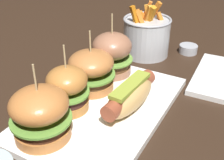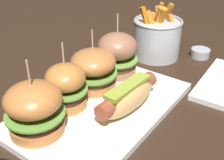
{
  "view_description": "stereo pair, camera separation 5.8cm",
  "coord_description": "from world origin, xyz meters",
  "px_view_note": "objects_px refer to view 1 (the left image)",
  "views": [
    {
      "loc": [
        -0.4,
        -0.24,
        0.35
      ],
      "look_at": [
        0.04,
        0.0,
        0.05
      ],
      "focal_mm": 45.94,
      "sensor_mm": 36.0,
      "label": 1
    },
    {
      "loc": [
        -0.37,
        -0.29,
        0.35
      ],
      "look_at": [
        0.04,
        0.0,
        0.05
      ],
      "focal_mm": 45.94,
      "sensor_mm": 36.0,
      "label": 2
    }
  ],
  "objects_px": {
    "slider_far_left": "(40,113)",
    "sauce_ramekin": "(188,49)",
    "hot_dog": "(130,95)",
    "platter_main": "(103,108)",
    "slider_far_right": "(112,53)",
    "slider_center_right": "(91,70)",
    "slider_center_left": "(68,88)",
    "fries_bucket": "(146,36)"
  },
  "relations": [
    {
      "from": "slider_far_left",
      "to": "sauce_ramekin",
      "type": "relative_size",
      "value": 2.7
    },
    {
      "from": "hot_dog",
      "to": "platter_main",
      "type": "bearing_deg",
      "value": 112.52
    },
    {
      "from": "slider_far_right",
      "to": "hot_dog",
      "type": "bearing_deg",
      "value": -137.36
    },
    {
      "from": "slider_far_left",
      "to": "slider_center_right",
      "type": "bearing_deg",
      "value": 3.62
    },
    {
      "from": "sauce_ramekin",
      "to": "slider_center_left",
      "type": "bearing_deg",
      "value": 162.8
    },
    {
      "from": "slider_center_left",
      "to": "slider_far_right",
      "type": "bearing_deg",
      "value": -0.98
    },
    {
      "from": "slider_center_left",
      "to": "sauce_ramekin",
      "type": "xyz_separation_m",
      "value": [
        0.4,
        -0.12,
        -0.05
      ]
    },
    {
      "from": "fries_bucket",
      "to": "sauce_ramekin",
      "type": "bearing_deg",
      "value": -57.68
    },
    {
      "from": "platter_main",
      "to": "slider_center_right",
      "type": "bearing_deg",
      "value": 50.52
    },
    {
      "from": "slider_far_left",
      "to": "hot_dog",
      "type": "bearing_deg",
      "value": -32.36
    },
    {
      "from": "fries_bucket",
      "to": "slider_far_left",
      "type": "bearing_deg",
      "value": 178.62
    },
    {
      "from": "slider_center_right",
      "to": "fries_bucket",
      "type": "xyz_separation_m",
      "value": [
        0.25,
        -0.02,
        -0.0
      ]
    },
    {
      "from": "hot_dog",
      "to": "slider_far_right",
      "type": "distance_m",
      "value": 0.15
    },
    {
      "from": "slider_far_left",
      "to": "fries_bucket",
      "type": "xyz_separation_m",
      "value": [
        0.42,
        -0.01,
        -0.01
      ]
    },
    {
      "from": "slider_far_left",
      "to": "sauce_ramekin",
      "type": "bearing_deg",
      "value": -13.23
    },
    {
      "from": "platter_main",
      "to": "slider_far_right",
      "type": "height_order",
      "value": "slider_far_right"
    },
    {
      "from": "slider_center_right",
      "to": "fries_bucket",
      "type": "distance_m",
      "value": 0.25
    },
    {
      "from": "hot_dog",
      "to": "slider_far_right",
      "type": "bearing_deg",
      "value": 42.64
    },
    {
      "from": "slider_far_right",
      "to": "platter_main",
      "type": "bearing_deg",
      "value": -158.43
    },
    {
      "from": "slider_far_left",
      "to": "fries_bucket",
      "type": "distance_m",
      "value": 0.42
    },
    {
      "from": "platter_main",
      "to": "fries_bucket",
      "type": "height_order",
      "value": "fries_bucket"
    },
    {
      "from": "slider_center_left",
      "to": "slider_center_right",
      "type": "xyz_separation_m",
      "value": [
        0.09,
        0.0,
        -0.0
      ]
    },
    {
      "from": "slider_center_left",
      "to": "sauce_ramekin",
      "type": "height_order",
      "value": "slider_center_left"
    },
    {
      "from": "slider_far_left",
      "to": "slider_center_left",
      "type": "height_order",
      "value": "slider_far_left"
    },
    {
      "from": "slider_center_right",
      "to": "slider_far_left",
      "type": "bearing_deg",
      "value": -176.38
    },
    {
      "from": "slider_far_left",
      "to": "slider_far_right",
      "type": "bearing_deg",
      "value": 1.45
    },
    {
      "from": "slider_far_left",
      "to": "slider_center_right",
      "type": "relative_size",
      "value": 1.04
    },
    {
      "from": "slider_far_left",
      "to": "slider_center_right",
      "type": "xyz_separation_m",
      "value": [
        0.17,
        0.01,
        -0.0
      ]
    },
    {
      "from": "platter_main",
      "to": "slider_center_left",
      "type": "height_order",
      "value": "slider_center_left"
    },
    {
      "from": "slider_center_left",
      "to": "fries_bucket",
      "type": "xyz_separation_m",
      "value": [
        0.33,
        -0.02,
        -0.0
      ]
    },
    {
      "from": "hot_dog",
      "to": "slider_center_right",
      "type": "height_order",
      "value": "slider_center_right"
    },
    {
      "from": "sauce_ramekin",
      "to": "slider_center_right",
      "type": "bearing_deg",
      "value": 158.24
    },
    {
      "from": "slider_center_left",
      "to": "platter_main",
      "type": "bearing_deg",
      "value": -53.21
    },
    {
      "from": "slider_center_right",
      "to": "slider_far_right",
      "type": "bearing_deg",
      "value": -3.08
    },
    {
      "from": "slider_center_left",
      "to": "sauce_ramekin",
      "type": "bearing_deg",
      "value": -17.2
    },
    {
      "from": "sauce_ramekin",
      "to": "platter_main",
      "type": "bearing_deg",
      "value": 168.99
    },
    {
      "from": "platter_main",
      "to": "fries_bucket",
      "type": "distance_m",
      "value": 0.3
    },
    {
      "from": "slider_center_right",
      "to": "sauce_ramekin",
      "type": "bearing_deg",
      "value": -21.76
    },
    {
      "from": "slider_far_left",
      "to": "sauce_ramekin",
      "type": "height_order",
      "value": "slider_far_left"
    },
    {
      "from": "hot_dog",
      "to": "sauce_ramekin",
      "type": "bearing_deg",
      "value": -3.54
    },
    {
      "from": "platter_main",
      "to": "slider_center_right",
      "type": "height_order",
      "value": "slider_center_right"
    },
    {
      "from": "slider_center_left",
      "to": "slider_center_right",
      "type": "height_order",
      "value": "slider_center_left"
    }
  ]
}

